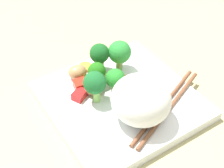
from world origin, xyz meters
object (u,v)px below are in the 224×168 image
object	(u,v)px
square_plate	(120,101)
carrot_slice_0	(88,81)
rice_mound	(142,99)
broccoli_floret_1	(120,53)
chopstick_pair	(167,106)

from	to	relation	value
square_plate	carrot_slice_0	xyz separation A→B (cm)	(-2.85, 6.49, 1.22)
rice_mound	broccoli_floret_1	xyz separation A→B (cm)	(3.79, 12.07, -0.09)
broccoli_floret_1	carrot_slice_0	size ratio (longest dim) A/B	2.10
carrot_slice_0	chopstick_pair	size ratio (longest dim) A/B	0.15
chopstick_pair	square_plate	bearing A→B (deg)	105.92
rice_mound	chopstick_pair	bearing A→B (deg)	-9.19
broccoli_floret_1	carrot_slice_0	world-z (taller)	broccoli_floret_1
rice_mound	carrot_slice_0	world-z (taller)	rice_mound
rice_mound	carrot_slice_0	bearing A→B (deg)	104.48
rice_mound	broccoli_floret_1	bearing A→B (deg)	72.55
square_plate	chopstick_pair	world-z (taller)	chopstick_pair
square_plate	broccoli_floret_1	size ratio (longest dim) A/B	3.92
chopstick_pair	rice_mound	bearing A→B (deg)	148.22
square_plate	broccoli_floret_1	distance (cm)	9.04
rice_mound	carrot_slice_0	xyz separation A→B (cm)	(-3.13, 12.11, -3.72)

